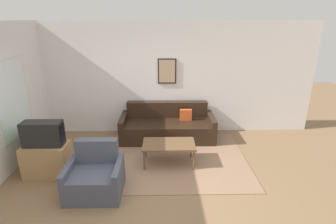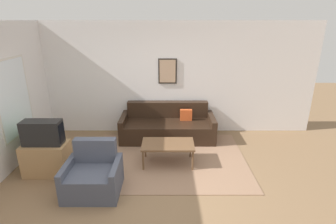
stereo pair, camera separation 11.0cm
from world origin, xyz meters
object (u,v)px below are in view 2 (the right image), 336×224
Objects in this scene: coffee_table at (168,145)px; tv at (43,133)px; couch at (168,127)px; armchair at (94,176)px; potted_plant_tall at (42,137)px.

tv reaches higher than coffee_table.
tv is at bearing -171.25° from coffee_table.
couch is 2.75m from tv.
couch is 1.21m from coffee_table.
tv is (-2.22, -1.55, 0.53)m from couch.
couch is at bearing 34.87° from tv.
potted_plant_tall is at bearing 143.65° from armchair.
coffee_table is 1.47× the size of tv.
coffee_table is 2.37m from potted_plant_tall.
potted_plant_tall is (-2.34, -1.37, 0.37)m from couch.
tv reaches higher than armchair.
coffee_table is 1.03× the size of potted_plant_tall.
armchair is at bearing -144.52° from coffee_table.
couch is at bearing 55.65° from armchair.
armchair is (0.99, -0.53, -0.54)m from tv.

